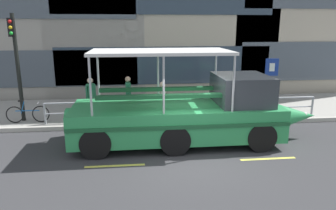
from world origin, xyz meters
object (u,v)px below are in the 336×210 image
at_px(traffic_light_pole, 16,58).
at_px(pedestrian_mid_left, 162,95).
at_px(leaned_bicycle, 28,114).
at_px(pedestrian_near_stern, 91,94).
at_px(parking_sign, 271,77).
at_px(duck_tour_boat, 190,113).
at_px(pedestrian_mid_right, 128,92).
at_px(pedestrian_near_bow, 227,90).

bearing_deg(traffic_light_pole, pedestrian_mid_left, 3.20).
xyz_separation_m(leaned_bicycle, pedestrian_near_stern, (2.54, 0.54, 0.68)).
distance_m(parking_sign, pedestrian_near_stern, 7.97).
distance_m(duck_tour_boat, pedestrian_mid_left, 3.14).
bearing_deg(pedestrian_mid_left, pedestrian_mid_right, 175.43).
xyz_separation_m(parking_sign, pedestrian_mid_left, (-4.82, 0.40, -0.80)).
bearing_deg(parking_sign, pedestrian_near_bow, 153.82).
bearing_deg(parking_sign, leaned_bicycle, -178.81).
distance_m(parking_sign, leaned_bicycle, 10.56).
bearing_deg(pedestrian_near_bow, traffic_light_pole, -175.02).
bearing_deg(duck_tour_boat, pedestrian_near_bow, 55.97).
relative_size(parking_sign, pedestrian_near_stern, 1.44).
relative_size(traffic_light_pole, parking_sign, 1.75).
bearing_deg(pedestrian_mid_left, duck_tour_boat, -76.88).
distance_m(duck_tour_boat, pedestrian_mid_right, 3.88).
bearing_deg(pedestrian_mid_right, pedestrian_near_stern, -172.98).
relative_size(duck_tour_boat, pedestrian_near_bow, 5.54).
relative_size(pedestrian_mid_right, pedestrian_near_stern, 1.00).
distance_m(duck_tour_boat, pedestrian_near_bow, 4.24).
height_order(duck_tour_boat, pedestrian_mid_right, duck_tour_boat).
height_order(duck_tour_boat, pedestrian_near_bow, duck_tour_boat).
bearing_deg(pedestrian_mid_right, pedestrian_near_bow, 4.16).
xyz_separation_m(duck_tour_boat, pedestrian_near_stern, (-3.82, 2.98, 0.18)).
bearing_deg(pedestrian_mid_left, leaned_bicycle, -173.76).
xyz_separation_m(parking_sign, pedestrian_near_stern, (-7.94, 0.32, -0.66)).
distance_m(pedestrian_mid_right, pedestrian_near_stern, 1.62).
xyz_separation_m(leaned_bicycle, pedestrian_near_bow, (8.73, 1.07, 0.61)).
bearing_deg(pedestrian_mid_left, pedestrian_near_stern, -178.57).
relative_size(pedestrian_mid_left, pedestrian_mid_right, 0.86).
bearing_deg(pedestrian_near_stern, duck_tour_boat, -37.92).
xyz_separation_m(traffic_light_pole, duck_tour_boat, (6.66, -2.72, -1.78)).
height_order(parking_sign, pedestrian_near_bow, parking_sign).
distance_m(pedestrian_mid_left, pedestrian_near_stern, 3.12).
bearing_deg(pedestrian_mid_right, duck_tour_boat, -55.07).
distance_m(pedestrian_near_bow, pedestrian_near_stern, 6.22).
relative_size(parking_sign, pedestrian_near_bow, 1.55).
height_order(parking_sign, duck_tour_boat, duck_tour_boat).
height_order(duck_tour_boat, pedestrian_near_stern, duck_tour_boat).
bearing_deg(leaned_bicycle, pedestrian_mid_left, 6.24).
relative_size(traffic_light_pole, pedestrian_mid_left, 2.92).
distance_m(parking_sign, pedestrian_mid_left, 4.91).
height_order(traffic_light_pole, parking_sign, traffic_light_pole).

